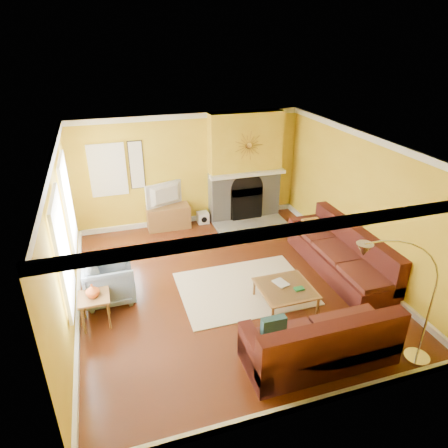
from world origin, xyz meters
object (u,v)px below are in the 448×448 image
object	(u,v)px
media_console	(168,217)
armchair	(109,280)
side_table	(96,310)
arc_lamp	(397,308)
sectional_sofa	(302,274)
coffee_table	(285,296)

from	to	relation	value
media_console	armchair	bearing A→B (deg)	-120.59
side_table	arc_lamp	bearing A→B (deg)	-30.00
armchair	arc_lamp	distance (m)	4.70
armchair	arc_lamp	bearing A→B (deg)	-128.58
side_table	sectional_sofa	bearing A→B (deg)	-4.72
media_console	sectional_sofa	bearing A→B (deg)	-63.02
media_console	arc_lamp	xyz separation A→B (m)	(2.12, -5.47, 0.79)
sectional_sofa	media_console	distance (m)	3.95
media_console	armchair	size ratio (longest dim) A/B	1.19
coffee_table	side_table	bearing A→B (deg)	171.79
coffee_table	media_console	size ratio (longest dim) A/B	0.90
coffee_table	armchair	xyz separation A→B (m)	(-2.92, 1.11, 0.21)
side_table	arc_lamp	distance (m)	4.58
armchair	arc_lamp	xyz separation A→B (m)	(3.64, -2.90, 0.68)
arc_lamp	media_console	bearing A→B (deg)	111.17
media_console	side_table	size ratio (longest dim) A/B	1.90
media_console	side_table	bearing A→B (deg)	-119.00
coffee_table	arc_lamp	world-z (taller)	arc_lamp
sectional_sofa	coffee_table	xyz separation A→B (m)	(-0.39, -0.16, -0.27)
arc_lamp	coffee_table	bearing A→B (deg)	111.77
sectional_sofa	side_table	world-z (taller)	sectional_sofa
coffee_table	media_console	xyz separation A→B (m)	(-1.40, 3.68, 0.10)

